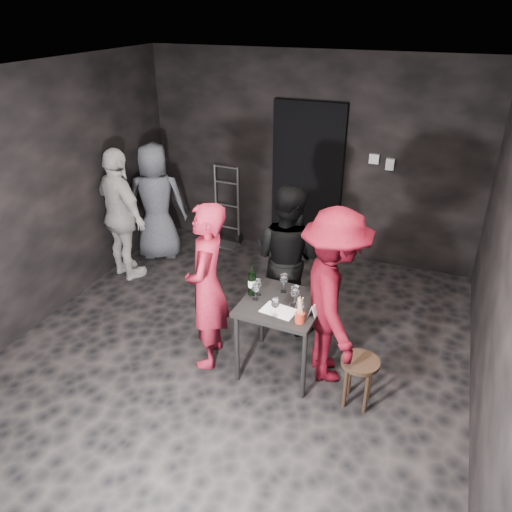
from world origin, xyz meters
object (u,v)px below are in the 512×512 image
at_px(bystander_cream, 120,208).
at_px(stool, 359,369).
at_px(breadstick_cup, 300,311).
at_px(wine_bottle, 252,283).
at_px(server_red, 207,279).
at_px(bystander_grey, 156,199).
at_px(hand_truck, 227,230).
at_px(tasting_table, 282,311).
at_px(man_maroon, 334,287).
at_px(woman_black, 287,252).

bearing_deg(bystander_cream, stool, -176.06).
bearing_deg(breadstick_cup, wine_bottle, 153.40).
height_order(server_red, wine_bottle, server_red).
bearing_deg(bystander_grey, hand_truck, -157.78).
bearing_deg(stool, bystander_grey, 149.06).
distance_m(stool, server_red, 1.59).
bearing_deg(hand_truck, wine_bottle, -57.05).
distance_m(hand_truck, server_red, 2.75).
bearing_deg(tasting_table, hand_truck, 124.78).
distance_m(bystander_grey, wine_bottle, 2.61).
distance_m(man_maroon, breadstick_cup, 0.41).
bearing_deg(wine_bottle, woman_black, 82.19).
distance_m(woman_black, bystander_cream, 2.25).
distance_m(server_red, man_maroon, 1.17).
xyz_separation_m(man_maroon, bystander_grey, (-2.79, 1.57, -0.10)).
relative_size(server_red, man_maroon, 0.96).
bearing_deg(bystander_grey, server_red, 110.25).
xyz_separation_m(man_maroon, breadstick_cup, (-0.21, -0.34, -0.09)).
relative_size(tasting_table, server_red, 0.41).
xyz_separation_m(woman_black, wine_bottle, (-0.10, -0.74, 0.01)).
height_order(man_maroon, wine_bottle, man_maroon).
bearing_deg(woman_black, stool, 149.10).
bearing_deg(server_red, tasting_table, 85.13).
bearing_deg(woman_black, bystander_grey, -9.18).
xyz_separation_m(hand_truck, breadstick_cup, (1.88, -2.61, 0.65)).
bearing_deg(hand_truck, woman_black, -44.85).
bearing_deg(breadstick_cup, woman_black, 114.00).
xyz_separation_m(bystander_cream, bystander_grey, (0.10, 0.65, -0.10)).
relative_size(woman_black, bystander_cream, 0.91).
height_order(hand_truck, woman_black, woman_black).
xyz_separation_m(hand_truck, tasting_table, (1.64, -2.36, 0.44)).
height_order(stool, bystander_grey, bystander_grey).
height_order(man_maroon, bystander_grey, man_maroon).
distance_m(tasting_table, woman_black, 0.83).
height_order(hand_truck, server_red, server_red).
height_order(server_red, bystander_grey, server_red).
relative_size(man_maroon, breadstick_cup, 7.31).
height_order(hand_truck, bystander_cream, bystander_cream).
distance_m(stool, wine_bottle, 1.23).
xyz_separation_m(server_red, bystander_cream, (-1.74, 1.14, 0.03)).
xyz_separation_m(tasting_table, man_maroon, (0.45, 0.10, 0.30)).
xyz_separation_m(hand_truck, server_red, (0.94, -2.48, 0.71)).
relative_size(stool, server_red, 0.26).
bearing_deg(man_maroon, stool, -156.98).
height_order(hand_truck, breadstick_cup, hand_truck).
relative_size(hand_truck, stool, 2.49).
bearing_deg(server_red, hand_truck, -173.83).
bearing_deg(man_maroon, hand_truck, 17.78).
xyz_separation_m(stool, woman_black, (-1.00, 0.98, 0.49)).
relative_size(tasting_table, woman_black, 0.44).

